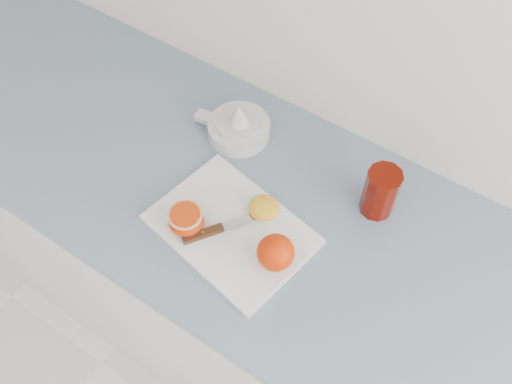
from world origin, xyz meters
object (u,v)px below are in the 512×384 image
Objects in this scene: cutting_board at (231,229)px; half_orange at (186,220)px; counter at (286,305)px; citrus_juicer at (238,126)px; red_tumbler at (380,193)px.

half_orange is (-0.08, -0.05, 0.03)m from cutting_board.
citrus_juicer is at bearing 150.35° from counter.
half_orange is 0.42m from red_tumbler.
citrus_juicer is (-0.25, 0.14, 0.47)m from counter.
counter is 0.47m from cutting_board.
cutting_board is at bearing 30.10° from half_orange.
cutting_board is at bearing -58.48° from citrus_juicer.
red_tumbler is (0.13, 0.14, 0.50)m from counter.
half_orange reaches higher than cutting_board.
half_orange is 0.29m from citrus_juicer.
counter is 33.52× the size of half_orange.
half_orange is at bearing -143.58° from counter.
half_orange is (-0.19, -0.14, 0.48)m from counter.
cutting_board is 0.10m from half_orange.
counter is 0.53m from half_orange.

